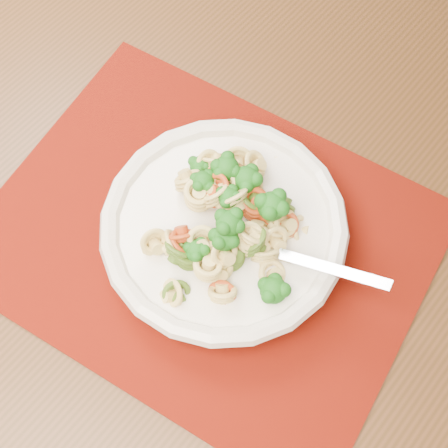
% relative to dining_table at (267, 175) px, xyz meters
% --- Properties ---
extents(dining_table, '(1.63, 1.29, 0.77)m').
position_rel_dining_table_xyz_m(dining_table, '(0.00, 0.00, 0.00)').
color(dining_table, '#482914').
rests_on(dining_table, ground).
extents(placemat, '(0.48, 0.40, 0.00)m').
position_rel_dining_table_xyz_m(placemat, '(-0.01, -0.15, 0.10)').
color(placemat, '#611104').
rests_on(placemat, dining_table).
extents(pasta_bowl, '(0.25, 0.25, 0.05)m').
position_rel_dining_table_xyz_m(pasta_bowl, '(0.00, -0.15, 0.13)').
color(pasta_bowl, white).
rests_on(pasta_bowl, placemat).
extents(pasta_broccoli_heap, '(0.21, 0.21, 0.06)m').
position_rel_dining_table_xyz_m(pasta_broccoli_heap, '(0.00, -0.15, 0.15)').
color(pasta_broccoli_heap, '#F2D777').
rests_on(pasta_broccoli_heap, pasta_bowl).
extents(fork, '(0.18, 0.03, 0.08)m').
position_rel_dining_table_xyz_m(fork, '(0.04, -0.16, 0.15)').
color(fork, silver).
rests_on(fork, pasta_bowl).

